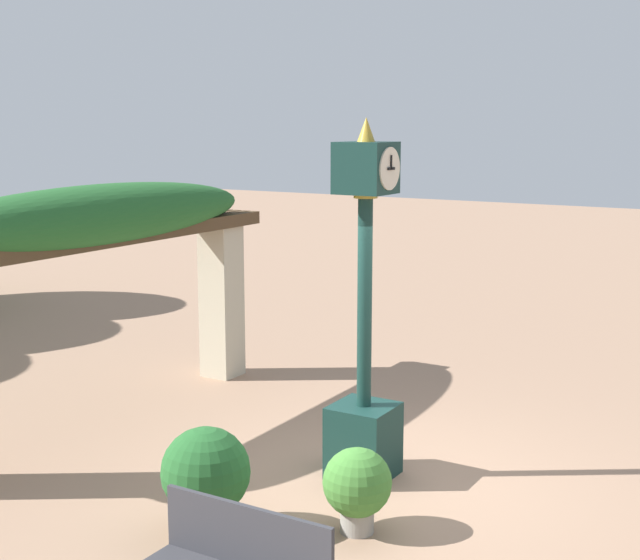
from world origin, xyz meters
name	(u,v)px	position (x,y,z in m)	size (l,w,h in m)	color
ground_plane	(381,484)	(0.00, 0.00, 0.00)	(60.00, 60.00, 0.00)	#9E7A60
pedestal_clock	(364,348)	(0.10, 0.25, 1.31)	(0.59, 0.59, 3.51)	#14332D
pergola	(99,238)	(0.00, 3.61, 2.17)	(5.57, 1.05, 2.77)	#BCB299
potted_plant_near_left	(357,485)	(-1.01, -0.29, 0.42)	(0.59, 0.59, 0.75)	gray
potted_plant_near_right	(206,475)	(-1.68, 0.81, 0.52)	(0.76, 0.76, 0.93)	brown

